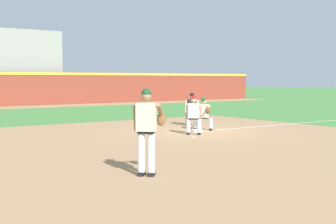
% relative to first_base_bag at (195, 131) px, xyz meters
% --- Properties ---
extents(ground_plane, '(160.00, 160.00, 0.00)m').
position_rel_first_base_bag_xyz_m(ground_plane, '(0.00, 0.00, -0.04)').
color(ground_plane, '#47843D').
extents(infield_dirt_patch, '(18.00, 18.00, 0.01)m').
position_rel_first_base_bag_xyz_m(infield_dirt_patch, '(-3.00, -2.96, -0.04)').
color(infield_dirt_patch, '#A87F56').
rests_on(infield_dirt_patch, ground).
extents(warning_track_strip, '(48.00, 3.20, 0.01)m').
position_rel_first_base_bag_xyz_m(warning_track_strip, '(0.00, 20.00, -0.04)').
color(warning_track_strip, '#A87F56').
rests_on(warning_track_strip, ground).
extents(foul_line_stripe, '(11.16, 0.10, 0.00)m').
position_rel_first_base_bag_xyz_m(foul_line_stripe, '(5.58, 0.00, -0.04)').
color(foul_line_stripe, white).
rests_on(foul_line_stripe, ground).
extents(first_base_bag, '(0.38, 0.38, 0.09)m').
position_rel_first_base_bag_xyz_m(first_base_bag, '(0.00, 0.00, 0.00)').
color(first_base_bag, white).
rests_on(first_base_bag, ground).
extents(baseball, '(0.07, 0.07, 0.07)m').
position_rel_first_base_bag_xyz_m(baseball, '(-1.33, -1.56, -0.01)').
color(baseball, white).
rests_on(baseball, ground).
extents(pitcher, '(0.85, 0.56, 1.86)m').
position_rel_first_base_bag_xyz_m(pitcher, '(-5.97, -5.90, 1.01)').
color(pitcher, black).
rests_on(pitcher, ground).
extents(first_baseman, '(0.75, 1.08, 1.34)m').
position_rel_first_base_bag_xyz_m(first_baseman, '(0.59, 0.23, 0.69)').
color(first_baseman, black).
rests_on(first_baseman, ground).
extents(baserunner, '(0.68, 0.67, 1.46)m').
position_rel_first_base_bag_xyz_m(baserunner, '(-0.61, -0.66, 0.75)').
color(baserunner, black).
rests_on(baserunner, ground).
extents(umpire, '(0.68, 0.67, 1.46)m').
position_rel_first_base_bag_xyz_m(umpire, '(1.42, 2.06, 0.75)').
color(umpire, black).
rests_on(umpire, ground).
extents(outfield_wall, '(48.00, 0.54, 2.60)m').
position_rel_first_base_bag_xyz_m(outfield_wall, '(0.00, 22.00, 1.35)').
color(outfield_wall, brown).
rests_on(outfield_wall, ground).
extents(stadium_seating_block, '(7.88, 5.90, 6.00)m').
position_rel_first_base_bag_xyz_m(stadium_seating_block, '(0.00, 25.75, 2.98)').
color(stadium_seating_block, gray).
rests_on(stadium_seating_block, ground).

